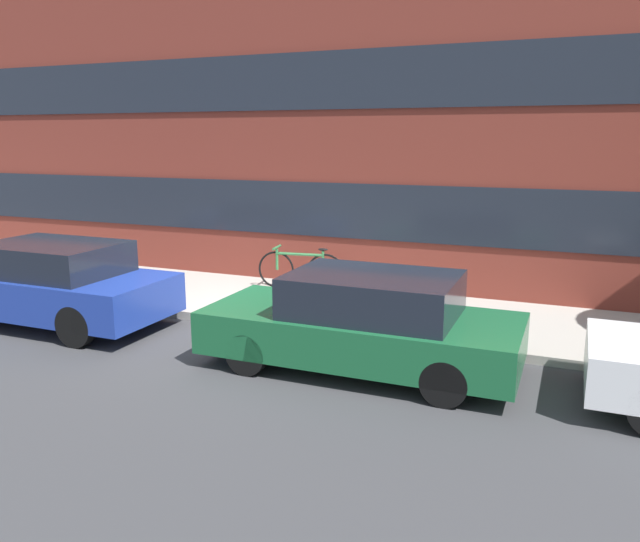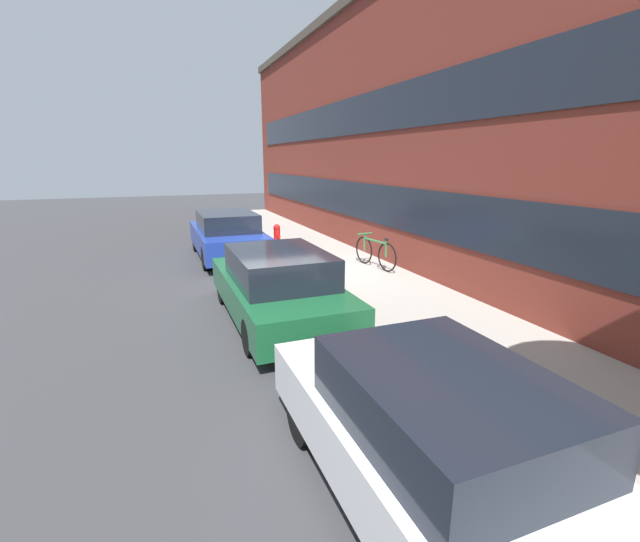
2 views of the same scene
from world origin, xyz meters
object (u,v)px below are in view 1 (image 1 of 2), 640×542
(parked_car_blue, at_px, (49,283))
(fire_hydrant, at_px, (99,273))
(bicycle, at_px, (300,269))
(parked_car_green, at_px, (364,322))

(parked_car_blue, distance_m, fire_hydrant, 1.74)
(bicycle, bearing_deg, parked_car_blue, 38.84)
(parked_car_green, relative_size, bicycle, 2.42)
(parked_car_blue, bearing_deg, bicycle, -133.45)
(parked_car_green, height_order, bicycle, parked_car_green)
(parked_car_blue, bearing_deg, fire_hydrant, -75.73)
(parked_car_green, relative_size, fire_hydrant, 5.71)
(parked_car_blue, relative_size, bicycle, 2.46)
(parked_car_blue, relative_size, fire_hydrant, 5.80)
(parked_car_blue, height_order, fire_hydrant, parked_car_blue)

